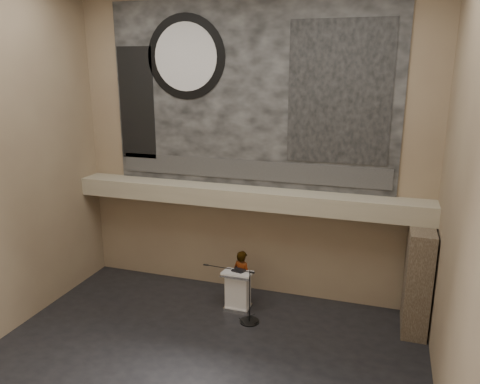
% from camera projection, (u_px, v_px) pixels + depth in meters
% --- Properties ---
extents(floor, '(10.00, 10.00, 0.00)m').
position_uv_depth(floor, '(196.00, 366.00, 10.43)').
color(floor, black).
rests_on(floor, ground).
extents(wall_back, '(10.00, 0.02, 8.50)m').
position_uv_depth(wall_back, '(249.00, 148.00, 12.98)').
color(wall_back, '#79634D').
rests_on(wall_back, floor).
extents(wall_front, '(10.00, 0.02, 8.50)m').
position_uv_depth(wall_front, '(58.00, 258.00, 5.64)').
color(wall_front, '#79634D').
rests_on(wall_front, floor).
extents(wall_right, '(0.02, 8.00, 8.50)m').
position_uv_depth(wall_right, '(465.00, 204.00, 7.83)').
color(wall_right, '#79634D').
rests_on(wall_right, floor).
extents(soffit, '(10.00, 0.80, 0.50)m').
position_uv_depth(soffit, '(244.00, 197.00, 12.96)').
color(soffit, gray).
rests_on(soffit, wall_back).
extents(sprinkler_left, '(0.04, 0.04, 0.06)m').
position_uv_depth(sprinkler_left, '(191.00, 202.00, 13.46)').
color(sprinkler_left, '#B2893D').
rests_on(sprinkler_left, soffit).
extents(sprinkler_right, '(0.04, 0.04, 0.06)m').
position_uv_depth(sprinkler_right, '(312.00, 214.00, 12.42)').
color(sprinkler_right, '#B2893D').
rests_on(sprinkler_right, soffit).
extents(banner, '(8.00, 0.05, 5.00)m').
position_uv_depth(banner, '(249.00, 95.00, 12.57)').
color(banner, black).
rests_on(banner, wall_back).
extents(banner_text_strip, '(7.76, 0.02, 0.55)m').
position_uv_depth(banner_text_strip, '(248.00, 170.00, 13.08)').
color(banner_text_strip, '#2E2E2E').
rests_on(banner_text_strip, banner).
extents(banner_clock_rim, '(2.30, 0.02, 2.30)m').
position_uv_depth(banner_clock_rim, '(186.00, 57.00, 12.80)').
color(banner_clock_rim, black).
rests_on(banner_clock_rim, banner).
extents(banner_clock_face, '(1.84, 0.02, 1.84)m').
position_uv_depth(banner_clock_face, '(185.00, 57.00, 12.78)').
color(banner_clock_face, silver).
rests_on(banner_clock_face, banner).
extents(banner_building_print, '(2.60, 0.02, 3.60)m').
position_uv_depth(banner_building_print, '(339.00, 93.00, 11.80)').
color(banner_building_print, black).
rests_on(banner_building_print, banner).
extents(banner_brick_print, '(1.10, 0.02, 3.20)m').
position_uv_depth(banner_brick_print, '(137.00, 104.00, 13.62)').
color(banner_brick_print, black).
rests_on(banner_brick_print, banner).
extents(stone_pier, '(0.60, 1.40, 2.70)m').
position_uv_depth(stone_pier, '(418.00, 279.00, 11.59)').
color(stone_pier, '#3F3326').
rests_on(stone_pier, floor).
extents(lectern, '(0.79, 0.57, 1.14)m').
position_uv_depth(lectern, '(238.00, 290.00, 12.76)').
color(lectern, silver).
rests_on(lectern, floor).
extents(binder, '(0.39, 0.34, 0.04)m').
position_uv_depth(binder, '(239.00, 271.00, 12.63)').
color(binder, black).
rests_on(binder, lectern).
extents(papers, '(0.24, 0.31, 0.00)m').
position_uv_depth(papers, '(234.00, 271.00, 12.64)').
color(papers, white).
rests_on(papers, lectern).
extents(speaker_person, '(0.67, 0.57, 1.58)m').
position_uv_depth(speaker_person, '(242.00, 277.00, 12.99)').
color(speaker_person, white).
rests_on(speaker_person, floor).
extents(mic_stand, '(1.55, 0.52, 1.46)m').
position_uv_depth(mic_stand, '(248.00, 314.00, 12.18)').
color(mic_stand, black).
rests_on(mic_stand, floor).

